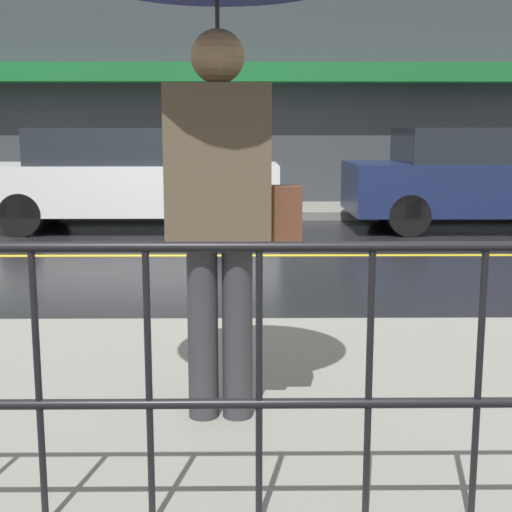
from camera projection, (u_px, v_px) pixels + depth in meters
ground_plane at (175, 256)px, 8.76m from camera, size 80.00×80.00×0.00m
sidewalk_near at (79, 406)px, 3.77m from camera, size 28.00×3.05×0.14m
sidewalk_far at (200, 210)px, 13.16m from camera, size 28.00×1.91×0.14m
lane_marking at (175, 255)px, 8.76m from camera, size 25.20×0.12×0.01m
building_storefront at (202, 86)px, 13.82m from camera, size 28.00×0.85×4.74m
pedestrian at (219, 45)px, 3.16m from camera, size 1.08×1.08×2.24m
car_white at (125, 179)px, 11.05m from camera, size 4.64×1.77×1.56m
car_navy at (475, 178)px, 11.11m from camera, size 4.02×1.92×1.56m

